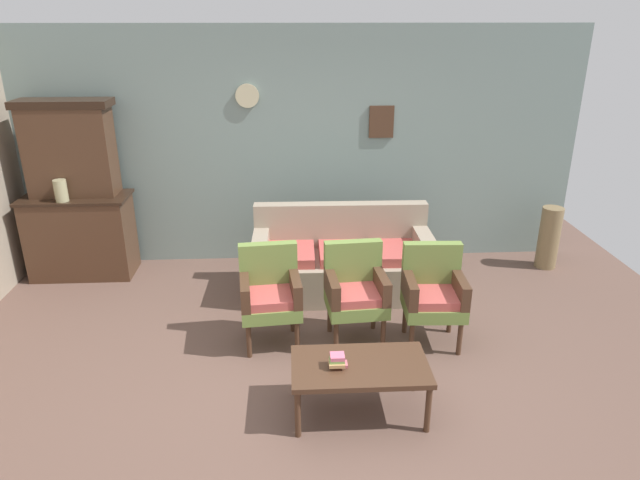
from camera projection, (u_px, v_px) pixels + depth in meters
ground_plane at (313, 384)px, 4.57m from camera, size 7.68×7.68×0.00m
wall_back_with_decor at (302, 148)px, 6.51m from camera, size 6.40×0.09×2.70m
side_cabinet at (81, 236)px, 6.36m from camera, size 1.16×0.55×0.93m
cabinet_upper_hutch at (69, 148)px, 6.07m from camera, size 0.99×0.38×1.03m
vase_on_cabinet at (61, 191)px, 5.98m from camera, size 0.14×0.14×0.23m
floral_couch at (342, 263)px, 6.01m from camera, size 1.88×0.83×0.90m
armchair_near_couch_end at (270, 292)px, 5.00m from camera, size 0.56×0.54×0.90m
armchair_by_doorway at (355, 289)px, 5.05m from camera, size 0.56×0.53×0.90m
armchair_row_middle at (433, 291)px, 5.01m from camera, size 0.54×0.51×0.90m
coffee_table at (360, 369)px, 4.12m from camera, size 1.00×0.56×0.42m
book_stack_on_table at (338, 361)px, 4.05m from camera, size 0.14×0.11×0.10m
floor_vase_by_wall at (549, 238)px, 6.58m from camera, size 0.24×0.24×0.73m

